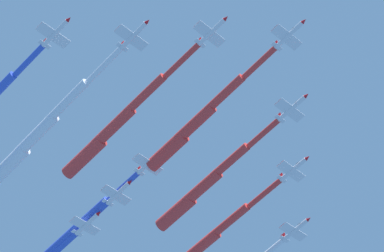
{
  "coord_description": "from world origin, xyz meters",
  "views": [
    {
      "loc": [
        10.73,
        111.83,
        -33.95
      ],
      "look_at": [
        0.0,
        0.0,
        161.72
      ],
      "focal_mm": 86.31,
      "sensor_mm": 36.0,
      "label": 1
    }
  ],
  "objects_px": {
    "jet_lead": "(196,123)",
    "jet_port_mid": "(201,247)",
    "jet_starboard_inner": "(114,127)",
    "jet_starboard_mid": "(37,135)",
    "jet_trail_port": "(63,242)",
    "jet_port_inner": "(204,187)"
  },
  "relations": [
    {
      "from": "jet_lead",
      "to": "jet_port_mid",
      "type": "xyz_separation_m",
      "value": [
        -4.73,
        -36.53,
        -1.85
      ]
    },
    {
      "from": "jet_starboard_inner",
      "to": "jet_starboard_mid",
      "type": "height_order",
      "value": "jet_starboard_inner"
    },
    {
      "from": "jet_starboard_inner",
      "to": "jet_starboard_mid",
      "type": "distance_m",
      "value": 19.02
    },
    {
      "from": "jet_starboard_inner",
      "to": "jet_port_mid",
      "type": "distance_m",
      "value": 41.4
    },
    {
      "from": "jet_port_inner",
      "to": "jet_trail_port",
      "type": "relative_size",
      "value": 0.92
    },
    {
      "from": "jet_starboard_inner",
      "to": "jet_trail_port",
      "type": "bearing_deg",
      "value": -72.17
    },
    {
      "from": "jet_starboard_inner",
      "to": "jet_starboard_mid",
      "type": "relative_size",
      "value": 0.97
    },
    {
      "from": "jet_lead",
      "to": "jet_port_mid",
      "type": "relative_size",
      "value": 0.97
    },
    {
      "from": "jet_trail_port",
      "to": "jet_lead",
      "type": "bearing_deg",
      "value": 128.71
    },
    {
      "from": "jet_lead",
      "to": "jet_trail_port",
      "type": "xyz_separation_m",
      "value": [
        31.68,
        -39.53,
        -0.15
      ]
    },
    {
      "from": "jet_lead",
      "to": "jet_starboard_inner",
      "type": "bearing_deg",
      "value": -9.87
    },
    {
      "from": "jet_lead",
      "to": "jet_starboard_inner",
      "type": "xyz_separation_m",
      "value": [
        20.09,
        -3.49,
        0.7
      ]
    },
    {
      "from": "jet_starboard_inner",
      "to": "jet_starboard_mid",
      "type": "xyz_separation_m",
      "value": [
        18.61,
        -2.31,
        -3.19
      ]
    },
    {
      "from": "jet_lead",
      "to": "jet_starboard_mid",
      "type": "height_order",
      "value": "jet_lead"
    },
    {
      "from": "jet_port_inner",
      "to": "jet_trail_port",
      "type": "distance_m",
      "value": 41.94
    },
    {
      "from": "jet_port_mid",
      "to": "jet_trail_port",
      "type": "relative_size",
      "value": 0.98
    },
    {
      "from": "jet_lead",
      "to": "jet_starboard_mid",
      "type": "distance_m",
      "value": 39.21
    },
    {
      "from": "jet_starboard_inner",
      "to": "jet_trail_port",
      "type": "height_order",
      "value": "jet_starboard_inner"
    },
    {
      "from": "jet_trail_port",
      "to": "jet_starboard_inner",
      "type": "bearing_deg",
      "value": 107.83
    },
    {
      "from": "jet_port_mid",
      "to": "jet_port_inner",
      "type": "bearing_deg",
      "value": 86.36
    },
    {
      "from": "jet_port_mid",
      "to": "jet_trail_port",
      "type": "xyz_separation_m",
      "value": [
        36.42,
        -3.0,
        1.7
      ]
    },
    {
      "from": "jet_lead",
      "to": "jet_port_mid",
      "type": "distance_m",
      "value": 36.88
    }
  ]
}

